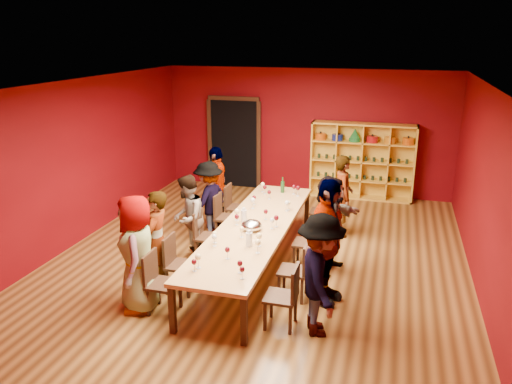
# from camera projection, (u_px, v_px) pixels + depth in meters

# --- Properties ---
(room_shell) EXTENTS (7.10, 9.10, 3.04)m
(room_shell) POSITION_uv_depth(u_px,v_px,m) (255.00, 182.00, 8.00)
(room_shell) COLOR brown
(room_shell) RESTS_ON ground
(tasting_table) EXTENTS (1.10, 4.50, 0.75)m
(tasting_table) POSITION_uv_depth(u_px,v_px,m) (255.00, 228.00, 8.24)
(tasting_table) COLOR tan
(tasting_table) RESTS_ON ground
(doorway) EXTENTS (1.40, 0.17, 2.30)m
(doorway) POSITION_uv_depth(u_px,v_px,m) (235.00, 143.00, 12.65)
(doorway) COLOR black
(doorway) RESTS_ON ground
(shelving_unit) EXTENTS (2.40, 0.40, 1.80)m
(shelving_unit) POSITION_uv_depth(u_px,v_px,m) (362.00, 157.00, 11.75)
(shelving_unit) COLOR gold
(shelving_unit) RESTS_ON ground
(chair_person_left_0) EXTENTS (0.42, 0.42, 0.89)m
(chair_person_left_0) POSITION_uv_depth(u_px,v_px,m) (158.00, 279.00, 6.96)
(chair_person_left_0) COLOR black
(chair_person_left_0) RESTS_ON ground
(person_left_0) EXTENTS (0.74, 0.94, 1.70)m
(person_left_0) POSITION_uv_depth(u_px,v_px,m) (137.00, 254.00, 6.93)
(person_left_0) COLOR silver
(person_left_0) RESTS_ON ground
(chair_person_left_1) EXTENTS (0.42, 0.42, 0.89)m
(chair_person_left_1) POSITION_uv_depth(u_px,v_px,m) (177.00, 261.00, 7.53)
(chair_person_left_1) COLOR black
(chair_person_left_1) RESTS_ON ground
(person_left_1) EXTENTS (0.47, 0.61, 1.57)m
(person_left_1) POSITION_uv_depth(u_px,v_px,m) (157.00, 241.00, 7.52)
(person_left_1) COLOR pink
(person_left_1) RESTS_ON ground
(chair_person_left_2) EXTENTS (0.42, 0.42, 0.89)m
(chair_person_left_2) POSITION_uv_depth(u_px,v_px,m) (204.00, 233.00, 8.57)
(chair_person_left_2) COLOR black
(chair_person_left_2) RESTS_ON ground
(person_left_2) EXTENTS (0.52, 0.78, 1.50)m
(person_left_2) POSITION_uv_depth(u_px,v_px,m) (188.00, 218.00, 8.57)
(person_left_2) COLOR silver
(person_left_2) RESTS_ON ground
(chair_person_left_3) EXTENTS (0.42, 0.42, 0.89)m
(chair_person_left_3) POSITION_uv_depth(u_px,v_px,m) (223.00, 214.00, 9.47)
(chair_person_left_3) COLOR black
(chair_person_left_3) RESTS_ON ground
(person_left_3) EXTENTS (0.64, 1.04, 1.50)m
(person_left_3) POSITION_uv_depth(u_px,v_px,m) (209.00, 200.00, 9.47)
(person_left_3) COLOR #4A4A4F
(person_left_3) RESTS_ON ground
(chair_person_left_4) EXTENTS (0.42, 0.42, 0.89)m
(chair_person_left_4) POSITION_uv_depth(u_px,v_px,m) (233.00, 204.00, 10.02)
(chair_person_left_4) COLOR black
(chair_person_left_4) RESTS_ON ground
(person_left_4) EXTENTS (0.53, 1.01, 1.66)m
(person_left_4) POSITION_uv_depth(u_px,v_px,m) (217.00, 187.00, 10.00)
(person_left_4) COLOR white
(person_left_4) RESTS_ON ground
(chair_person_right_0) EXTENTS (0.42, 0.42, 0.89)m
(chair_person_right_0) POSITION_uv_depth(u_px,v_px,m) (287.00, 294.00, 6.59)
(chair_person_right_0) COLOR black
(chair_person_right_0) RESTS_ON ground
(person_right_0) EXTENTS (0.76, 1.15, 1.65)m
(person_right_0) POSITION_uv_depth(u_px,v_px,m) (320.00, 275.00, 6.37)
(person_right_0) COLOR #15183A
(person_right_0) RESTS_ON ground
(chair_person_right_1) EXTENTS (0.42, 0.42, 0.89)m
(chair_person_right_1) POSITION_uv_depth(u_px,v_px,m) (299.00, 268.00, 7.31)
(chair_person_right_1) COLOR black
(chair_person_right_1) RESTS_ON ground
(person_right_1) EXTENTS (0.81, 1.20, 1.88)m
(person_right_1) POSITION_uv_depth(u_px,v_px,m) (326.00, 243.00, 7.08)
(person_right_1) COLOR #6196C7
(person_right_1) RESTS_ON ground
(chair_person_right_2) EXTENTS (0.42, 0.42, 0.89)m
(chair_person_right_2) POSITION_uv_depth(u_px,v_px,m) (311.00, 240.00, 8.29)
(chair_person_right_2) COLOR black
(chair_person_right_2) RESTS_ON ground
(person_right_2) EXTENTS (0.86, 1.57, 1.63)m
(person_right_2) POSITION_uv_depth(u_px,v_px,m) (330.00, 224.00, 8.12)
(person_right_2) COLOR pink
(person_right_2) RESTS_ON ground
(chair_person_right_4) EXTENTS (0.42, 0.42, 0.89)m
(chair_person_right_4) POSITION_uv_depth(u_px,v_px,m) (325.00, 209.00, 9.75)
(chair_person_right_4) COLOR black
(chair_person_right_4) RESTS_ON ground
(person_right_4) EXTENTS (0.56, 0.67, 1.59)m
(person_right_4) POSITION_uv_depth(u_px,v_px,m) (343.00, 196.00, 9.58)
(person_right_4) COLOR #5D81C0
(person_right_4) RESTS_ON ground
(wine_glass_0) EXTENTS (0.09, 0.09, 0.21)m
(wine_glass_0) POSITION_uv_depth(u_px,v_px,m) (298.00, 188.00, 9.66)
(wine_glass_0) COLOR silver
(wine_glass_0) RESTS_ON tasting_table
(wine_glass_1) EXTENTS (0.08, 0.08, 0.20)m
(wine_glass_1) POSITION_uv_depth(u_px,v_px,m) (263.00, 185.00, 9.91)
(wine_glass_1) COLOR silver
(wine_glass_1) RESTS_ON tasting_table
(wine_glass_2) EXTENTS (0.08, 0.08, 0.19)m
(wine_glass_2) POSITION_uv_depth(u_px,v_px,m) (215.00, 234.00, 7.49)
(wine_glass_2) COLOR silver
(wine_glass_2) RESTS_ON tasting_table
(wine_glass_3) EXTENTS (0.08, 0.08, 0.20)m
(wine_glass_3) POSITION_uv_depth(u_px,v_px,m) (294.00, 187.00, 9.78)
(wine_glass_3) COLOR silver
(wine_glass_3) RESTS_ON tasting_table
(wine_glass_4) EXTENTS (0.07, 0.07, 0.18)m
(wine_glass_4) POSITION_uv_depth(u_px,v_px,m) (289.00, 203.00, 8.91)
(wine_glass_4) COLOR silver
(wine_glass_4) RESTS_ON tasting_table
(wine_glass_5) EXTENTS (0.07, 0.07, 0.18)m
(wine_glass_5) POSITION_uv_depth(u_px,v_px,m) (266.00, 212.00, 8.45)
(wine_glass_5) COLOR silver
(wine_glass_5) RESTS_ON tasting_table
(wine_glass_6) EXTENTS (0.07, 0.07, 0.19)m
(wine_glass_6) POSITION_uv_depth(u_px,v_px,m) (242.00, 229.00, 7.70)
(wine_glass_6) COLOR silver
(wine_glass_6) RESTS_ON tasting_table
(wine_glass_7) EXTENTS (0.08, 0.08, 0.20)m
(wine_glass_7) POSITION_uv_depth(u_px,v_px,m) (214.00, 237.00, 7.38)
(wine_glass_7) COLOR silver
(wine_glass_7) RESTS_ON tasting_table
(wine_glass_8) EXTENTS (0.07, 0.07, 0.18)m
(wine_glass_8) POSITION_uv_depth(u_px,v_px,m) (242.00, 270.00, 6.40)
(wine_glass_8) COLOR silver
(wine_glass_8) RESTS_ON tasting_table
(wine_glass_9) EXTENTS (0.07, 0.07, 0.18)m
(wine_glass_9) POSITION_uv_depth(u_px,v_px,m) (240.00, 264.00, 6.55)
(wine_glass_9) COLOR silver
(wine_glass_9) RESTS_ON tasting_table
(wine_glass_10) EXTENTS (0.09, 0.09, 0.22)m
(wine_glass_10) POSITION_uv_depth(u_px,v_px,m) (259.00, 237.00, 7.37)
(wine_glass_10) COLOR silver
(wine_glass_10) RESTS_ON tasting_table
(wine_glass_11) EXTENTS (0.07, 0.07, 0.18)m
(wine_glass_11) POSITION_uv_depth(u_px,v_px,m) (194.00, 262.00, 6.60)
(wine_glass_11) COLOR silver
(wine_glass_11) RESTS_ON tasting_table
(wine_glass_12) EXTENTS (0.07, 0.07, 0.18)m
(wine_glass_12) POSITION_uv_depth(u_px,v_px,m) (265.00, 188.00, 9.80)
(wine_glass_12) COLOR silver
(wine_glass_12) RESTS_ON tasting_table
(wine_glass_13) EXTENTS (0.07, 0.07, 0.19)m
(wine_glass_13) POSITION_uv_depth(u_px,v_px,m) (227.00, 250.00, 6.96)
(wine_glass_13) COLOR silver
(wine_glass_13) RESTS_ON tasting_table
(wine_glass_14) EXTENTS (0.08, 0.08, 0.19)m
(wine_glass_14) POSITION_uv_depth(u_px,v_px,m) (272.00, 221.00, 8.05)
(wine_glass_14) COLOR silver
(wine_glass_14) RESTS_ON tasting_table
(wine_glass_15) EXTENTS (0.08, 0.08, 0.20)m
(wine_glass_15) POSITION_uv_depth(u_px,v_px,m) (276.00, 218.00, 8.12)
(wine_glass_15) COLOR silver
(wine_glass_15) RESTS_ON tasting_table
(wine_glass_16) EXTENTS (0.07, 0.07, 0.18)m
(wine_glass_16) POSITION_uv_depth(u_px,v_px,m) (254.00, 198.00, 9.19)
(wine_glass_16) COLOR silver
(wine_glass_16) RESTS_ON tasting_table
(wine_glass_17) EXTENTS (0.09, 0.09, 0.21)m
(wine_glass_17) POSITION_uv_depth(u_px,v_px,m) (237.00, 212.00, 8.39)
(wine_glass_17) COLOR silver
(wine_glass_17) RESTS_ON tasting_table
(wine_glass_18) EXTENTS (0.09, 0.09, 0.22)m
(wine_glass_18) POSITION_uv_depth(u_px,v_px,m) (258.00, 243.00, 7.14)
(wine_glass_18) COLOR silver
(wine_glass_18) RESTS_ON tasting_table
(wine_glass_19) EXTENTS (0.08, 0.08, 0.21)m
(wine_glass_19) POSITION_uv_depth(u_px,v_px,m) (253.00, 201.00, 8.97)
(wine_glass_19) COLOR silver
(wine_glass_19) RESTS_ON tasting_table
(wine_glass_20) EXTENTS (0.09, 0.09, 0.22)m
(wine_glass_20) POSITION_uv_depth(u_px,v_px,m) (198.00, 258.00, 6.68)
(wine_glass_20) COLOR silver
(wine_glass_20) RESTS_ON tasting_table
(wine_glass_21) EXTENTS (0.08, 0.08, 0.20)m
(wine_glass_21) POSITION_uv_depth(u_px,v_px,m) (287.00, 203.00, 8.84)
(wine_glass_21) COLOR silver
(wine_glass_21) RESTS_ON tasting_table
(wine_glass_22) EXTENTS (0.07, 0.07, 0.18)m
(wine_glass_22) POSITION_uv_depth(u_px,v_px,m) (269.00, 193.00, 9.50)
(wine_glass_22) COLOR silver
(wine_glass_22) RESTS_ON tasting_table
(wine_glass_23) EXTENTS (0.08, 0.08, 0.19)m
(wine_glass_23) POSITION_uv_depth(u_px,v_px,m) (237.00, 217.00, 8.21)
(wine_glass_23) COLOR silver
(wine_glass_23) RESTS_ON tasting_table
(spittoon_bowl) EXTENTS (0.34, 0.34, 0.19)m
(spittoon_bowl) POSITION_uv_depth(u_px,v_px,m) (252.00, 226.00, 8.01)
(spittoon_bowl) COLOR silver
(spittoon_bowl) RESTS_ON tasting_table
(carafe_a) EXTENTS (0.12, 0.12, 0.25)m
(carafe_a) POSITION_uv_depth(u_px,v_px,m) (244.00, 216.00, 8.35)
(carafe_a) COLOR silver
(carafe_a) RESTS_ON tasting_table
(carafe_b) EXTENTS (0.13, 0.13, 0.26)m
(carafe_b) POSITION_uv_depth(u_px,v_px,m) (249.00, 239.00, 7.39)
(carafe_b) COLOR silver
(carafe_b) RESTS_ON tasting_table
(wine_bottle) EXTENTS (0.08, 0.08, 0.32)m
(wine_bottle) POSITION_uv_depth(u_px,v_px,m) (283.00, 187.00, 9.90)
(wine_bottle) COLOR #143818
(wine_bottle) RESTS_ON tasting_table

